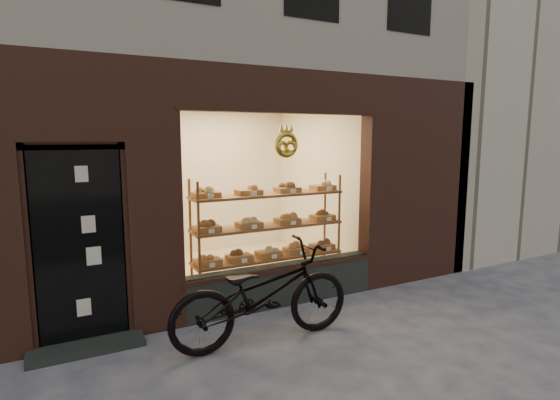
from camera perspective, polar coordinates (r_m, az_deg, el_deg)
ground at (r=4.27m, az=8.87°, el=-23.72°), size 90.00×90.00×0.00m
neighbor_right at (r=14.63m, az=28.15°, el=16.20°), size 12.00×7.00×9.00m
display_shelf at (r=6.21m, az=-1.50°, el=-4.75°), size 2.20×0.45×1.70m
bicycle at (r=4.87m, az=-2.24°, el=-12.21°), size 2.11×0.78×1.10m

